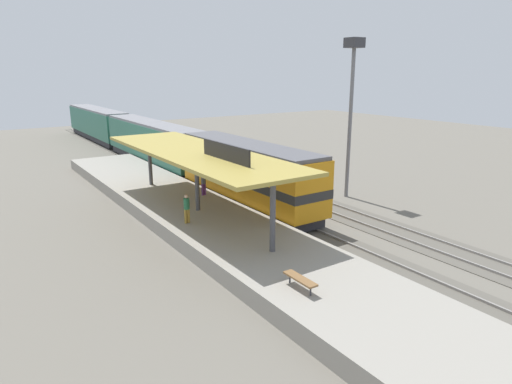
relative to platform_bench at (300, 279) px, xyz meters
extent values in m
plane|color=#666056|center=(8.00, 11.81, -1.34)|extent=(120.00, 120.00, 0.00)
cube|color=#565249|center=(6.00, 11.81, -1.32)|extent=(3.20, 110.00, 0.04)
cube|color=gray|center=(5.28, 11.81, -1.26)|extent=(0.10, 110.00, 0.16)
cube|color=gray|center=(6.72, 11.81, -1.26)|extent=(0.10, 110.00, 0.16)
cube|color=#565249|center=(10.60, 11.81, -1.32)|extent=(3.20, 110.00, 0.04)
cube|color=gray|center=(9.88, 11.81, -1.26)|extent=(0.10, 110.00, 0.16)
cube|color=gray|center=(11.32, 11.81, -1.26)|extent=(0.10, 110.00, 0.16)
cube|color=gray|center=(1.40, 11.81, -0.89)|extent=(6.00, 44.00, 0.90)
cylinder|color=#47474C|center=(1.40, 3.81, 1.36)|extent=(0.28, 0.28, 3.60)
cylinder|color=#47474C|center=(1.40, 11.81, 1.36)|extent=(0.28, 0.28, 3.60)
cylinder|color=#47474C|center=(1.40, 19.81, 1.36)|extent=(0.28, 0.28, 3.60)
cube|color=#A38E3D|center=(1.40, 11.81, 3.26)|extent=(5.20, 18.00, 0.20)
cube|color=black|center=(1.40, 8.21, 3.81)|extent=(0.12, 4.80, 0.90)
cylinder|color=#333338|center=(0.00, -0.65, -0.23)|extent=(0.07, 0.07, 0.42)
cylinder|color=#333338|center=(0.00, 0.65, -0.23)|extent=(0.07, 0.07, 0.42)
cube|color=brown|center=(0.00, 0.00, 0.02)|extent=(0.44, 1.70, 0.08)
cube|color=#28282D|center=(6.00, 13.22, -0.83)|extent=(2.60, 13.60, 0.70)
cube|color=orange|center=(6.00, 13.22, 1.27)|extent=(2.90, 14.40, 3.50)
cube|color=#515156|center=(6.00, 13.22, 3.14)|extent=(2.78, 14.11, 0.24)
cube|color=#282828|center=(6.00, 13.22, 1.00)|extent=(2.93, 14.43, 0.56)
cube|color=#28282D|center=(6.00, 31.22, -0.83)|extent=(2.60, 19.20, 0.70)
cube|color=#2D6B56|center=(6.00, 31.22, 1.17)|extent=(2.90, 20.00, 3.30)
cube|color=slate|center=(6.00, 31.22, 2.94)|extent=(2.78, 19.60, 0.24)
cube|color=#28282D|center=(6.00, 52.02, -0.83)|extent=(2.60, 19.20, 0.70)
cube|color=#2D6B56|center=(6.00, 52.02, 1.17)|extent=(2.90, 20.00, 3.30)
cube|color=slate|center=(6.00, 52.02, 2.94)|extent=(2.78, 19.60, 0.24)
cylinder|color=slate|center=(13.80, 11.13, 4.16)|extent=(0.28, 0.28, 11.00)
cube|color=#333338|center=(13.80, 11.13, 10.01)|extent=(1.10, 1.10, 0.70)
cylinder|color=olive|center=(-0.33, 9.94, -0.02)|extent=(0.16, 0.16, 0.84)
cylinder|color=olive|center=(-0.15, 9.94, -0.02)|extent=(0.16, 0.16, 0.84)
cylinder|color=#23603D|center=(-0.24, 9.94, 0.72)|extent=(0.34, 0.34, 0.64)
sphere|color=tan|center=(-0.24, 9.94, 1.15)|extent=(0.23, 0.23, 0.23)
cylinder|color=#663375|center=(3.26, 14.76, -0.02)|extent=(0.16, 0.16, 0.84)
cylinder|color=#663375|center=(3.44, 14.76, -0.02)|extent=(0.16, 0.16, 0.84)
cylinder|color=#4C4C51|center=(3.35, 14.76, 0.72)|extent=(0.34, 0.34, 0.64)
sphere|color=tan|center=(3.35, 14.76, 1.15)|extent=(0.23, 0.23, 0.23)
camera|label=1|loc=(-10.53, -12.47, 8.03)|focal=31.15mm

